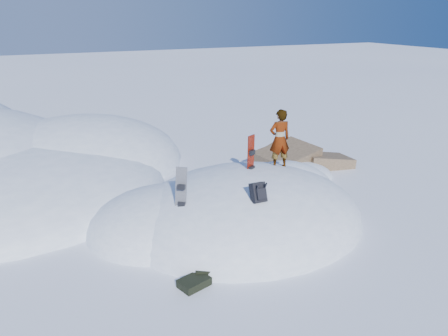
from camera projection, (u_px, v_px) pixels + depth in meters
name	position (u px, v px, depth m)	size (l,w,h in m)	color
ground	(245.00, 221.00, 12.65)	(120.00, 120.00, 0.00)	white
snow_mound	(236.00, 219.00, 12.79)	(8.00, 6.00, 3.00)	white
rock_outcrop	(294.00, 170.00, 16.70)	(4.68, 4.41, 1.68)	brown
snowboard_red	(251.00, 162.00, 12.52)	(0.29, 0.25, 1.62)	red
snowboard_dark	(181.00, 197.00, 10.93)	(0.43, 0.43, 1.53)	black
backpack	(259.00, 193.00, 10.77)	(0.36, 0.45, 0.58)	black
gear_pile	(196.00, 280.00, 9.66)	(0.89, 0.69, 0.23)	black
person	(280.00, 139.00, 12.90)	(0.66, 0.43, 1.80)	slate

